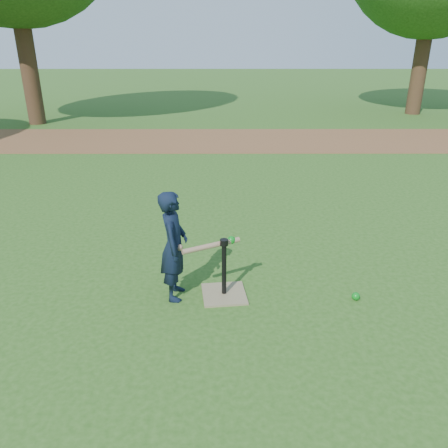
{
  "coord_description": "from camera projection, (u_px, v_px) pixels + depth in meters",
  "views": [
    {
      "loc": [
        -0.23,
        -3.78,
        2.36
      ],
      "look_at": [
        -0.22,
        0.3,
        0.65
      ],
      "focal_mm": 35.0,
      "sensor_mm": 36.0,
      "label": 1
    }
  ],
  "objects": [
    {
      "name": "ground",
      "position": [
        245.0,
        295.0,
        4.4
      ],
      "size": [
        80.0,
        80.0,
        0.0
      ],
      "primitive_type": "plane",
      "color": "#285116",
      "rests_on": "ground"
    },
    {
      "name": "dirt_strip",
      "position": [
        232.0,
        140.0,
        11.31
      ],
      "size": [
        24.0,
        3.0,
        0.01
      ],
      "primitive_type": "cube",
      "color": "brown",
      "rests_on": "ground"
    },
    {
      "name": "child",
      "position": [
        174.0,
        246.0,
        4.18
      ],
      "size": [
        0.27,
        0.41,
        1.1
      ],
      "primitive_type": "imported",
      "rotation": [
        0.0,
        0.0,
        1.55
      ],
      "color": "black",
      "rests_on": "ground"
    },
    {
      "name": "wiffle_ball_ground",
      "position": [
        356.0,
        296.0,
        4.3
      ],
      "size": [
        0.08,
        0.08,
        0.08
      ],
      "primitive_type": "sphere",
      "color": "#0B8219",
      "rests_on": "ground"
    },
    {
      "name": "batting_tee",
      "position": [
        224.0,
        285.0,
        4.35
      ],
      "size": [
        0.48,
        0.48,
        0.61
      ],
      "color": "#8A7B58",
      "rests_on": "ground"
    },
    {
      "name": "swing_action",
      "position": [
        212.0,
        245.0,
        4.18
      ],
      "size": [
        0.61,
        0.33,
        0.08
      ],
      "color": "#A17B5E",
      "rests_on": "ground"
    }
  ]
}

